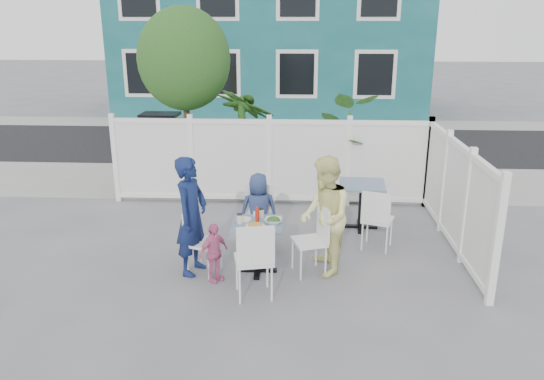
# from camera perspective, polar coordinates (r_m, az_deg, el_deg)

# --- Properties ---
(ground) EXTENTS (80.00, 80.00, 0.00)m
(ground) POSITION_cam_1_polar(r_m,az_deg,el_deg) (7.83, -2.09, -7.18)
(ground) COLOR slate
(near_sidewalk) EXTENTS (24.00, 2.60, 0.01)m
(near_sidewalk) POSITION_cam_1_polar(r_m,az_deg,el_deg) (11.38, -0.36, 0.91)
(near_sidewalk) COLOR gray
(near_sidewalk) RESTS_ON ground
(street) EXTENTS (24.00, 5.00, 0.01)m
(street) POSITION_cam_1_polar(r_m,az_deg,el_deg) (14.96, 0.52, 5.00)
(street) COLOR black
(street) RESTS_ON ground
(far_sidewalk) EXTENTS (24.00, 1.60, 0.01)m
(far_sidewalk) POSITION_cam_1_polar(r_m,az_deg,el_deg) (17.99, 0.99, 7.18)
(far_sidewalk) COLOR gray
(far_sidewalk) RESTS_ON ground
(building) EXTENTS (11.00, 6.00, 6.00)m
(building) POSITION_cam_1_polar(r_m,az_deg,el_deg) (21.10, -0.01, 16.93)
(building) COLOR #13565B
(building) RESTS_ON ground
(fence_back) EXTENTS (5.86, 0.08, 1.60)m
(fence_back) POSITION_cam_1_polar(r_m,az_deg,el_deg) (9.82, -0.29, 2.90)
(fence_back) COLOR white
(fence_back) RESTS_ON ground
(fence_right) EXTENTS (0.08, 3.66, 1.60)m
(fence_right) POSITION_cam_1_polar(r_m,az_deg,el_deg) (8.40, 19.08, -0.69)
(fence_right) COLOR white
(fence_right) RESTS_ON ground
(tree) EXTENTS (1.80, 1.62, 3.59)m
(tree) POSITION_cam_1_polar(r_m,az_deg,el_deg) (10.64, -9.44, 13.70)
(tree) COLOR #382316
(tree) RESTS_ON ground
(utility_cabinet) EXTENTS (0.74, 0.53, 1.37)m
(utility_cabinet) POSITION_cam_1_polar(r_m,az_deg,el_deg) (11.77, -11.76, 4.52)
(utility_cabinet) COLOR gold
(utility_cabinet) RESTS_ON ground
(potted_shrub_a) EXTENTS (1.60, 1.60, 2.06)m
(potted_shrub_a) POSITION_cam_1_polar(r_m,az_deg,el_deg) (10.48, -2.75, 5.21)
(potted_shrub_a) COLOR #224817
(potted_shrub_a) RESTS_ON ground
(potted_shrub_b) EXTENTS (2.23, 2.16, 1.90)m
(potted_shrub_b) POSITION_cam_1_polar(r_m,az_deg,el_deg) (10.39, 8.67, 4.46)
(potted_shrub_b) COLOR #224817
(potted_shrub_b) RESTS_ON ground
(main_table) EXTENTS (0.69, 0.69, 0.72)m
(main_table) POSITION_cam_1_polar(r_m,az_deg,el_deg) (7.17, -1.58, -4.76)
(main_table) COLOR slate
(main_table) RESTS_ON ground
(spare_table) EXTENTS (0.78, 0.78, 0.77)m
(spare_table) POSITION_cam_1_polar(r_m,az_deg,el_deg) (8.80, 9.62, -0.38)
(spare_table) COLOR slate
(spare_table) RESTS_ON ground
(chair_left) EXTENTS (0.51, 0.52, 0.89)m
(chair_left) POSITION_cam_1_polar(r_m,az_deg,el_deg) (7.26, -7.90, -4.93)
(chair_left) COLOR white
(chair_left) RESTS_ON ground
(chair_right) EXTENTS (0.53, 0.54, 0.95)m
(chair_right) POSITION_cam_1_polar(r_m,az_deg,el_deg) (7.18, 4.65, -4.83)
(chair_right) COLOR white
(chair_right) RESTS_ON ground
(chair_back) EXTENTS (0.45, 0.44, 0.96)m
(chair_back) POSITION_cam_1_polar(r_m,az_deg,el_deg) (7.94, -1.42, -2.44)
(chair_back) COLOR white
(chair_back) RESTS_ON ground
(chair_near) EXTENTS (0.54, 0.53, 1.01)m
(chair_near) POSITION_cam_1_polar(r_m,az_deg,el_deg) (6.47, -1.89, -7.06)
(chair_near) COLOR white
(chair_near) RESTS_ON ground
(chair_spare) EXTENTS (0.54, 0.53, 0.94)m
(chair_spare) POSITION_cam_1_polar(r_m,az_deg,el_deg) (8.00, 11.21, -2.74)
(chair_spare) COLOR white
(chair_spare) RESTS_ON ground
(man) EXTENTS (0.54, 0.68, 1.63)m
(man) POSITION_cam_1_polar(r_m,az_deg,el_deg) (7.16, -8.66, -2.78)
(man) COLOR #111D4A
(man) RESTS_ON ground
(woman) EXTENTS (0.73, 0.88, 1.62)m
(woman) POSITION_cam_1_polar(r_m,az_deg,el_deg) (7.11, 5.71, -2.83)
(woman) COLOR #F1EF43
(woman) RESTS_ON ground
(boy) EXTENTS (0.63, 0.47, 1.16)m
(boy) POSITION_cam_1_polar(r_m,az_deg,el_deg) (7.94, -1.44, -2.28)
(boy) COLOR navy
(boy) RESTS_ON ground
(toddler) EXTENTS (0.46, 0.49, 0.81)m
(toddler) POSITION_cam_1_polar(r_m,az_deg,el_deg) (7.02, -6.29, -6.72)
(toddler) COLOR #D96699
(toddler) RESTS_ON ground
(plate_main) EXTENTS (0.26, 0.26, 0.02)m
(plate_main) POSITION_cam_1_polar(r_m,az_deg,el_deg) (6.98, -1.81, -3.93)
(plate_main) COLOR white
(plate_main) RESTS_ON main_table
(plate_side) EXTENTS (0.21, 0.21, 0.01)m
(plate_side) POSITION_cam_1_polar(r_m,az_deg,el_deg) (7.23, -3.04, -3.16)
(plate_side) COLOR white
(plate_side) RESTS_ON main_table
(salad_bowl) EXTENTS (0.24, 0.24, 0.06)m
(salad_bowl) POSITION_cam_1_polar(r_m,az_deg,el_deg) (7.10, 0.15, -3.35)
(salad_bowl) COLOR white
(salad_bowl) RESTS_ON main_table
(coffee_cup_a) EXTENTS (0.08, 0.08, 0.12)m
(coffee_cup_a) POSITION_cam_1_polar(r_m,az_deg,el_deg) (7.09, -3.48, -3.12)
(coffee_cup_a) COLOR beige
(coffee_cup_a) RESTS_ON main_table
(coffee_cup_b) EXTENTS (0.08, 0.08, 0.11)m
(coffee_cup_b) POSITION_cam_1_polar(r_m,az_deg,el_deg) (7.30, -1.19, -2.51)
(coffee_cup_b) COLOR beige
(coffee_cup_b) RESTS_ON main_table
(ketchup_bottle) EXTENTS (0.05, 0.05, 0.18)m
(ketchup_bottle) POSITION_cam_1_polar(r_m,az_deg,el_deg) (7.13, -1.59, -2.74)
(ketchup_bottle) COLOR #A91F10
(ketchup_bottle) RESTS_ON main_table
(salt_shaker) EXTENTS (0.03, 0.03, 0.07)m
(salt_shaker) POSITION_cam_1_polar(r_m,az_deg,el_deg) (7.34, -1.91, -2.58)
(salt_shaker) COLOR white
(salt_shaker) RESTS_ON main_table
(pepper_shaker) EXTENTS (0.03, 0.03, 0.06)m
(pepper_shaker) POSITION_cam_1_polar(r_m,az_deg,el_deg) (7.32, -1.65, -2.66)
(pepper_shaker) COLOR black
(pepper_shaker) RESTS_ON main_table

